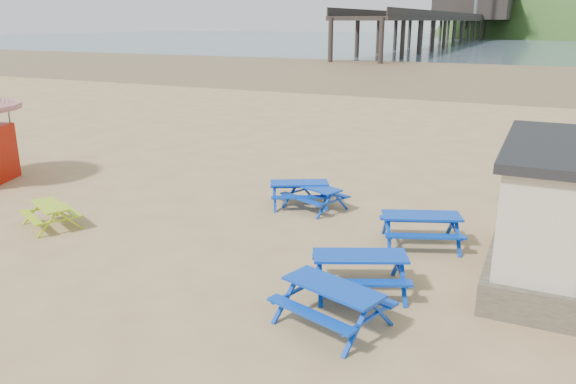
% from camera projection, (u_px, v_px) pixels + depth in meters
% --- Properties ---
extents(ground, '(400.00, 400.00, 0.00)m').
position_uv_depth(ground, '(227.00, 236.00, 15.49)').
color(ground, tan).
rests_on(ground, ground).
extents(wet_sand, '(400.00, 400.00, 0.00)m').
position_uv_depth(wet_sand, '(479.00, 73.00, 63.17)').
color(wet_sand, brown).
rests_on(wet_sand, ground).
extents(sea, '(400.00, 400.00, 0.00)m').
position_uv_depth(sea, '(529.00, 41.00, 162.86)').
color(sea, '#4C5F6D').
rests_on(sea, ground).
extents(picnic_table_blue_a, '(2.31, 2.16, 0.77)m').
position_uv_depth(picnic_table_blue_a, '(299.00, 194.00, 17.97)').
color(picnic_table_blue_a, '#0631A9').
rests_on(picnic_table_blue_a, ground).
extents(picnic_table_blue_b, '(2.15, 1.97, 0.73)m').
position_uv_depth(picnic_table_blue_b, '(315.00, 197.00, 17.65)').
color(picnic_table_blue_b, '#0631A9').
rests_on(picnic_table_blue_b, ground).
extents(picnic_table_blue_c, '(2.47, 2.25, 0.85)m').
position_uv_depth(picnic_table_blue_c, '(421.00, 230.00, 14.74)').
color(picnic_table_blue_c, '#0631A9').
rests_on(picnic_table_blue_c, ground).
extents(picnic_table_blue_e, '(2.38, 2.13, 0.83)m').
position_uv_depth(picnic_table_blue_e, '(332.00, 305.00, 10.85)').
color(picnic_table_blue_e, '#0631A9').
rests_on(picnic_table_blue_e, ground).
extents(picnic_table_blue_f, '(2.52, 2.32, 0.85)m').
position_uv_depth(picnic_table_blue_f, '(359.00, 273.00, 12.24)').
color(picnic_table_blue_f, '#0631A9').
rests_on(picnic_table_blue_f, ground).
extents(picnic_table_yellow, '(1.99, 1.85, 0.67)m').
position_uv_depth(picnic_table_yellow, '(51.00, 216.00, 16.09)').
color(picnic_table_yellow, '#B1C916').
rests_on(picnic_table_yellow, ground).
extents(pier, '(24.00, 220.00, 39.29)m').
position_uv_depth(pier, '(470.00, 21.00, 175.66)').
color(pier, black).
rests_on(pier, ground).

